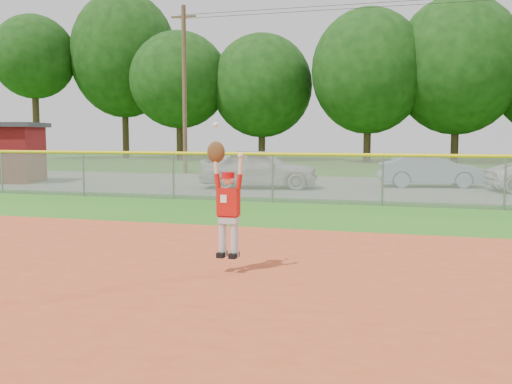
% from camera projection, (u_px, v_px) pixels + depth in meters
% --- Properties ---
extents(ground, '(120.00, 120.00, 0.00)m').
position_uv_depth(ground, '(100.00, 282.00, 8.14)').
color(ground, '#276316').
rests_on(ground, ground).
extents(parking_strip, '(44.00, 10.00, 0.03)m').
position_uv_depth(parking_strip, '(308.00, 185.00, 23.44)').
color(parking_strip, slate).
rests_on(parking_strip, ground).
extents(car_white_a, '(4.79, 2.61, 1.55)m').
position_uv_depth(car_white_a, '(259.00, 168.00, 22.09)').
color(car_white_a, silver).
rests_on(car_white_a, parking_strip).
extents(car_blue, '(4.19, 2.12, 1.32)m').
position_uv_depth(car_blue, '(430.00, 170.00, 22.63)').
color(car_blue, '#7B9BB8').
rests_on(car_blue, parking_strip).
extents(utility_shed, '(4.10, 3.56, 2.62)m').
position_uv_depth(utility_shed, '(1.00, 152.00, 24.82)').
color(utility_shed, '#5B0D0E').
rests_on(utility_shed, ground).
extents(outfield_fence, '(40.06, 0.10, 1.55)m').
position_uv_depth(outfield_fence, '(273.00, 174.00, 17.62)').
color(outfield_fence, gray).
rests_on(outfield_fence, ground).
extents(power_lines, '(19.40, 0.24, 9.00)m').
position_uv_depth(power_lines, '(351.00, 83.00, 28.45)').
color(power_lines, '#4C3823').
rests_on(power_lines, ground).
extents(tree_line, '(62.37, 13.00, 14.43)m').
position_uv_depth(tree_line, '(375.00, 63.00, 43.39)').
color(tree_line, '#422D1C').
rests_on(tree_line, ground).
extents(ballplayer, '(0.57, 0.25, 2.02)m').
position_uv_depth(ballplayer, '(226.00, 200.00, 8.48)').
color(ballplayer, silver).
rests_on(ballplayer, ground).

